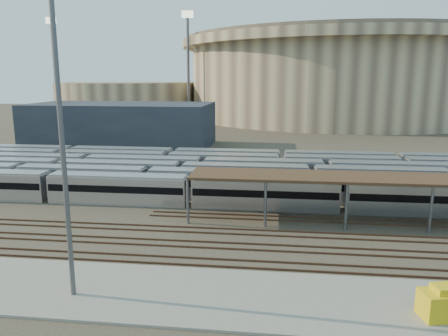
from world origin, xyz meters
name	(u,v)px	position (x,y,z in m)	size (l,w,h in m)	color
ground	(259,230)	(0.00, 0.00, 0.00)	(420.00, 420.00, 0.00)	#383026
apron	(183,294)	(-5.00, -15.00, 0.10)	(50.00, 9.00, 0.20)	gray
subway_trains	(281,176)	(2.38, 18.50, 1.80)	(130.12, 23.90, 3.60)	silver
empty_tracks	(257,247)	(0.00, -5.00, 0.09)	(170.00, 9.62, 0.18)	#4C3323
stadium	(337,76)	(25.00, 140.00, 16.47)	(124.00, 124.00, 32.50)	tan
secondary_arena	(127,100)	(-60.00, 130.00, 7.00)	(56.00, 56.00, 14.00)	tan
service_building	(122,125)	(-35.00, 55.00, 5.00)	(42.00, 20.00, 10.00)	#1E232D
floodlight_0	(188,64)	(-30.00, 110.00, 20.65)	(4.00, 1.00, 38.40)	#525257
floodlight_1	(54,65)	(-85.00, 120.00, 20.65)	(4.00, 1.00, 38.40)	#525257
floodlight_3	(253,67)	(-10.00, 160.00, 20.65)	(4.00, 1.00, 38.40)	#525257
yard_light_pole	(62,140)	(-13.09, -16.13, 11.77)	(0.80, 0.36, 22.97)	#525257
yellow_equipment	(443,305)	(12.96, -16.13, 1.12)	(2.94, 1.84, 1.84)	gold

